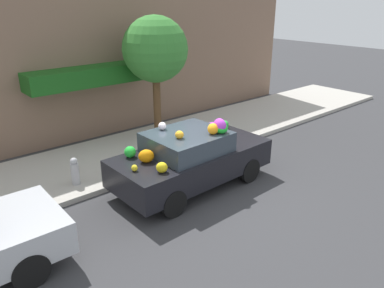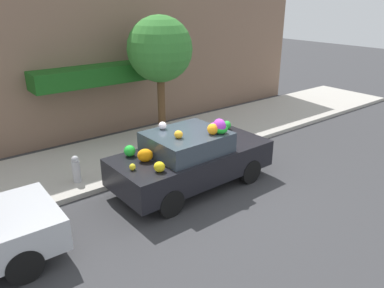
{
  "view_description": "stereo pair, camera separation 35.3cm",
  "coord_description": "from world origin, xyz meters",
  "views": [
    {
      "loc": [
        -5.45,
        -6.39,
        4.46
      ],
      "look_at": [
        0.0,
        0.03,
        1.12
      ],
      "focal_mm": 35.0,
      "sensor_mm": 36.0,
      "label": 1
    },
    {
      "loc": [
        -5.18,
        -6.61,
        4.46
      ],
      "look_at": [
        0.0,
        0.03,
        1.12
      ],
      "focal_mm": 35.0,
      "sensor_mm": 36.0,
      "label": 2
    }
  ],
  "objects": [
    {
      "name": "fire_hydrant",
      "position": [
        -2.29,
        1.75,
        0.48
      ],
      "size": [
        0.2,
        0.2,
        0.7
      ],
      "color": "#B2B2B7",
      "rests_on": "sidewalk_curb"
    },
    {
      "name": "sidewalk_curb",
      "position": [
        0.0,
        2.7,
        0.07
      ],
      "size": [
        24.0,
        3.2,
        0.13
      ],
      "color": "#B2ADA3",
      "rests_on": "ground"
    },
    {
      "name": "art_car",
      "position": [
        -0.03,
        0.03,
        0.77
      ],
      "size": [
        4.04,
        1.85,
        1.81
      ],
      "rotation": [
        0.0,
        0.0,
        0.02
      ],
      "color": "black",
      "rests_on": "ground"
    },
    {
      "name": "ground_plane",
      "position": [
        0.0,
        0.0,
        0.0
      ],
      "size": [
        60.0,
        60.0,
        0.0
      ],
      "primitive_type": "plane",
      "color": "#38383A"
    },
    {
      "name": "street_tree",
      "position": [
        1.27,
        3.26,
        2.92
      ],
      "size": [
        2.03,
        2.03,
        3.83
      ],
      "color": "brown",
      "rests_on": "sidewalk_curb"
    },
    {
      "name": "building_facade",
      "position": [
        -0.03,
        4.92,
        2.85
      ],
      "size": [
        18.0,
        1.2,
        5.79
      ],
      "color": "#846651",
      "rests_on": "ground"
    }
  ]
}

